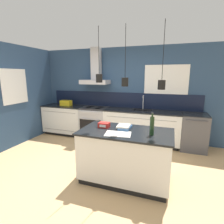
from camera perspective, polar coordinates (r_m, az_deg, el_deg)
The scene contains 13 objects.
ground_plane at distance 3.70m, azimuth -6.66°, elevation -17.85°, with size 16.00×16.00×0.00m, color tan.
wall_back at distance 5.11m, azimuth 2.40°, elevation 6.58°, with size 5.60×2.28×2.60m.
wall_left at distance 5.29m, azimuth -28.04°, elevation 4.81°, with size 0.08×3.80×2.60m.
counter_run_left at distance 5.72m, azimuth -15.00°, elevation -2.35°, with size 1.31×0.64×0.91m.
counter_run_sink at distance 4.83m, azimuth 9.51°, elevation -4.72°, with size 2.03×0.64×1.30m.
oven_range at distance 5.22m, azimuth -5.65°, elevation -3.41°, with size 0.75×0.66×0.91m.
dishwasher at distance 4.81m, azimuth 25.14°, elevation -5.89°, with size 0.60×0.65×0.91m.
kitchen_island at distance 3.15m, azimuth 4.41°, elevation -13.96°, with size 1.56×0.87×0.91m.
bottle_on_island at distance 2.81m, azimuth 12.92°, elevation -4.32°, with size 0.07×0.07×0.36m.
book_stack at distance 3.08m, azimuth 4.14°, elevation -4.92°, with size 0.23×0.33×0.07m.
red_supply_box at distance 3.17m, azimuth -2.62°, elevation -4.24°, with size 0.19×0.15×0.09m.
paper_pile at distance 2.82m, azimuth 1.98°, elevation -7.15°, with size 0.45×0.34×0.01m.
yellow_toolbox at distance 5.58m, azimuth -14.79°, elevation 2.87°, with size 0.34×0.18×0.19m.
Camera 1 is at (1.43, -2.88, 1.84)m, focal length 28.00 mm.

